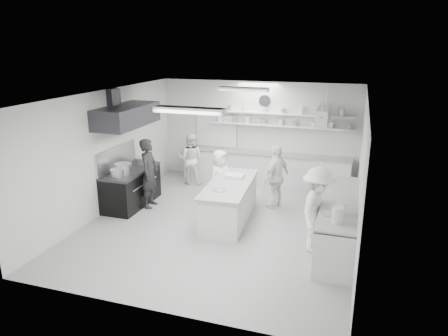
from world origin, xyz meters
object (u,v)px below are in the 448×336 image
(back_counter, at_px, (264,168))
(cook_stove, at_px, (149,173))
(stove, at_px, (131,188))
(right_counter, at_px, (339,222))
(cook_back, at_px, (191,159))
(prep_island, at_px, (230,202))

(back_counter, xyz_separation_m, cook_stove, (-2.38, -2.75, 0.43))
(stove, distance_m, right_counter, 5.28)
(back_counter, height_order, cook_back, cook_back)
(stove, height_order, prep_island, stove)
(stove, xyz_separation_m, prep_island, (2.71, -0.11, -0.01))
(back_counter, relative_size, cook_back, 3.26)
(cook_back, bearing_deg, back_counter, -168.46)
(stove, bearing_deg, prep_island, -2.40)
(cook_stove, bearing_deg, right_counter, -103.67)
(stove, bearing_deg, right_counter, -6.52)
(cook_stove, height_order, cook_back, cook_stove)
(back_counter, bearing_deg, cook_back, -161.15)
(right_counter, distance_m, prep_island, 2.59)
(right_counter, xyz_separation_m, cook_stove, (-4.73, 0.65, 0.42))
(back_counter, distance_m, prep_island, 2.92)
(stove, distance_m, prep_island, 2.71)
(right_counter, height_order, cook_back, cook_back)
(prep_island, relative_size, cook_stove, 1.32)
(right_counter, bearing_deg, cook_back, 148.79)
(right_counter, distance_m, cook_stove, 4.80)
(stove, relative_size, cook_stove, 1.01)
(back_counter, xyz_separation_m, prep_island, (-0.19, -2.91, -0.02))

